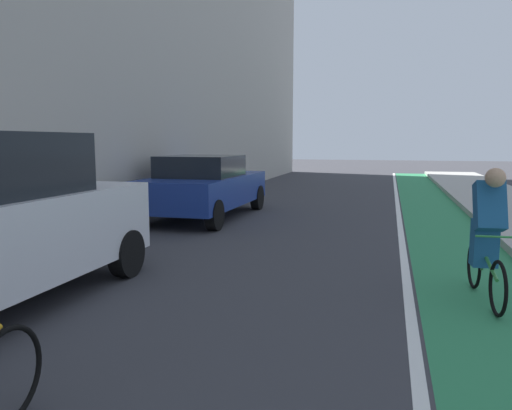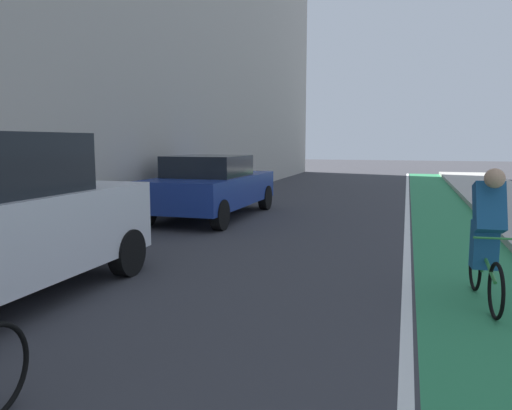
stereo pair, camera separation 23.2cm
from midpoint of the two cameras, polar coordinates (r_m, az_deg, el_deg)
ground_plane at (r=9.78m, az=5.78°, el=-3.76°), size 81.56×81.56×0.00m
bike_lane_paint at (r=11.62m, az=22.00°, el=-2.48°), size 1.60×37.07×0.00m
lane_divider_stripe at (r=11.57m, az=17.56°, el=-2.32°), size 0.12×37.07×0.00m
parked_sedan_blue at (r=12.26m, az=-4.66°, el=2.24°), size 2.02×4.50×1.53m
cyclist_trailing at (r=6.35m, az=25.99°, el=-3.17°), size 0.48×1.66×1.59m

